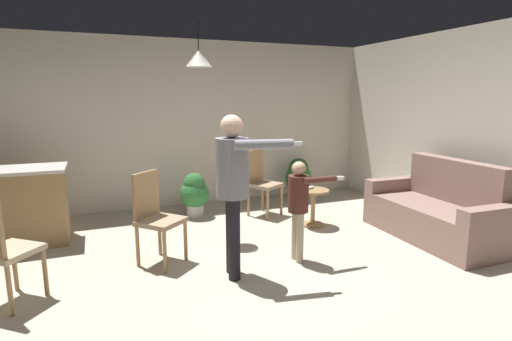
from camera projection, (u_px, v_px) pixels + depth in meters
ground at (266, 281)px, 3.91m from camera, size 7.68×7.68×0.00m
wall_back at (189, 124)px, 6.58m from camera, size 6.40×0.10×2.70m
wall_right at (506, 133)px, 4.85m from camera, size 0.10×6.40×2.70m
couch_floral at (438, 213)px, 5.07m from camera, size 0.91×1.83×1.00m
kitchen_counter at (12, 207)px, 4.78m from camera, size 1.26×0.66×0.95m
side_table_by_couch at (313, 203)px, 5.55m from camera, size 0.44×0.44×0.52m
person_adult at (234, 178)px, 3.86m from camera, size 0.76×0.56×1.62m
person_child at (299, 200)px, 4.29m from camera, size 0.58×0.34×1.11m
dining_chair_by_counter at (261, 180)px, 6.04m from camera, size 0.58×0.58×1.00m
dining_chair_near_wall at (155, 214)px, 4.27m from camera, size 0.59×0.59×1.00m
dining_chair_centre_back at (0, 247)px, 3.35m from camera, size 0.59×0.59×1.00m
potted_plant_corner at (195, 193)px, 5.97m from camera, size 0.44×0.44×0.67m
potted_plant_by_wall at (298, 176)px, 7.05m from camera, size 0.47×0.47×0.72m
spare_remote_on_table at (310, 188)px, 5.54m from camera, size 0.13×0.09×0.04m
ceiling_light_pendant at (199, 58)px, 4.85m from camera, size 0.32×0.32×0.55m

